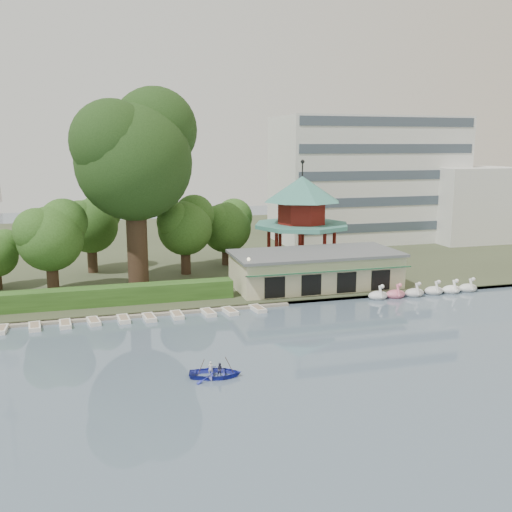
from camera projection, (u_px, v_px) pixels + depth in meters
name	position (u px, v px, depth m)	size (l,w,h in m)	color
ground_plane	(297.00, 373.00, 40.61)	(220.00, 220.00, 0.00)	slate
shore	(185.00, 247.00, 89.70)	(220.00, 70.00, 0.40)	#424930
embankment	(239.00, 306.00, 56.92)	(220.00, 0.60, 0.30)	gray
dock	(115.00, 316.00, 53.65)	(34.00, 1.60, 0.24)	gray
boathouse	(315.00, 269.00, 63.57)	(18.60, 9.39, 3.90)	beige
pavilion	(302.00, 213.00, 72.59)	(12.40, 12.40, 13.50)	beige
office_building	(384.00, 183.00, 93.71)	(38.00, 18.00, 20.00)	silver
hedge	(82.00, 297.00, 55.75)	(30.00, 2.00, 1.80)	#325C1F
lamp_post	(249.00, 270.00, 58.32)	(0.36, 0.36, 4.28)	black
big_tree	(135.00, 152.00, 62.00)	(13.98, 13.03, 21.99)	#3A281C
small_trees	(107.00, 230.00, 66.05)	(39.73, 16.84, 10.05)	#3A281C
swan_boats	(424.00, 291.00, 61.54)	(13.30, 2.05, 1.92)	white
moored_rowboats	(108.00, 320.00, 52.10)	(29.74, 2.73, 0.36)	white
rowboat_with_passengers	(215.00, 370.00, 39.78)	(5.78, 4.67, 2.01)	#2931AE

